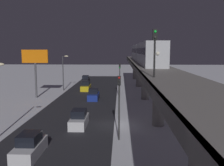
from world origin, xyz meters
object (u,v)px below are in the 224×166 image
at_px(traffic_light_near, 119,99).
at_px(commercial_billboard, 35,61).
at_px(rail_signal, 155,45).
at_px(traffic_light_mid, 120,75).
at_px(sedan_blue, 94,95).
at_px(sedan_white, 79,119).
at_px(sedan_white_2, 30,147).
at_px(sedan_black, 86,80).
at_px(sedan_yellow, 86,87).
at_px(subway_train, 144,52).

relative_size(traffic_light_near, commercial_billboard, 0.72).
height_order(rail_signal, traffic_light_mid, rail_signal).
xyz_separation_m(sedan_blue, traffic_light_mid, (-4.70, -1.96, 3.41)).
bearing_deg(rail_signal, traffic_light_mid, -83.29).
bearing_deg(sedan_white, traffic_light_mid, 75.18).
relative_size(sedan_white_2, commercial_billboard, 0.50).
bearing_deg(sedan_white_2, traffic_light_mid, -106.00).
distance_m(sedan_black, sedan_yellow, 12.70).
relative_size(sedan_white, sedan_yellow, 0.95).
xyz_separation_m(subway_train, sedan_white_2, (12.10, 28.85, -7.58)).
height_order(rail_signal, sedan_yellow, rail_signal).
relative_size(subway_train, traffic_light_mid, 5.76).
relative_size(rail_signal, sedan_yellow, 0.85).
bearing_deg(subway_train, sedan_yellow, -24.74).
height_order(sedan_white, sedan_white_2, same).
height_order(sedan_blue, commercial_billboard, commercial_billboard).
xyz_separation_m(sedan_blue, sedan_white_2, (2.80, 24.21, 0.01)).
bearing_deg(traffic_light_near, traffic_light_mid, -90.00).
bearing_deg(subway_train, traffic_light_mid, 30.26).
height_order(sedan_white_2, sedan_yellow, same).
bearing_deg(traffic_light_mid, traffic_light_near, 90.00).
bearing_deg(sedan_blue, traffic_light_near, -76.89).
bearing_deg(traffic_light_near, sedan_yellow, -76.14).
xyz_separation_m(sedan_black, traffic_light_mid, (-9.30, 20.83, 3.40)).
height_order(sedan_white_2, traffic_light_mid, traffic_light_mid).
bearing_deg(commercial_billboard, sedan_white, 122.33).
xyz_separation_m(sedan_blue, traffic_light_near, (-4.70, 20.18, 3.41)).
bearing_deg(traffic_light_near, sedan_black, -77.79).
distance_m(sedan_white_2, commercial_billboard, 27.42).
xyz_separation_m(rail_signal, sedan_yellow, (10.45, -33.29, -8.53)).
height_order(sedan_white_2, traffic_light_near, traffic_light_near).
distance_m(sedan_black, commercial_billboard, 23.16).
distance_m(sedan_black, traffic_light_mid, 23.07).
distance_m(rail_signal, sedan_blue, 25.76).
xyz_separation_m(rail_signal, sedan_black, (12.25, -45.86, -8.53)).
height_order(rail_signal, sedan_white, rail_signal).
distance_m(sedan_black, traffic_light_near, 44.10).
relative_size(sedan_white, traffic_light_mid, 0.69).
xyz_separation_m(sedan_blue, sedan_yellow, (2.80, -10.22, 0.01)).
distance_m(traffic_light_mid, commercial_billboard, 15.77).
distance_m(traffic_light_near, traffic_light_mid, 22.14).
relative_size(traffic_light_near, traffic_light_mid, 1.00).
bearing_deg(commercial_billboard, rail_signal, 127.16).
xyz_separation_m(sedan_blue, sedan_white, (0.00, 15.81, 0.01)).
bearing_deg(commercial_billboard, sedan_yellow, -132.05).
xyz_separation_m(subway_train, commercial_billboard, (20.14, 3.33, -1.55)).
bearing_deg(rail_signal, sedan_white, -43.54).
bearing_deg(subway_train, sedan_black, -52.55).
height_order(rail_signal, sedan_black, rail_signal).
height_order(rail_signal, sedan_blue, rail_signal).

